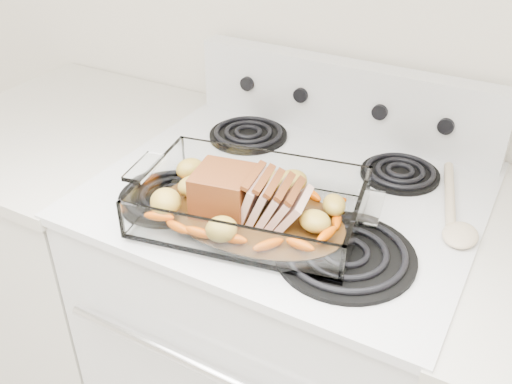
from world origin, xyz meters
The scene contains 6 objects.
electric_range centered at (0.00, 1.66, 0.48)m, with size 0.78×0.70×1.12m.
counter_left centered at (-0.67, 1.66, 0.47)m, with size 0.58×0.68×0.93m.
baking_dish centered at (-0.01, 1.51, 0.96)m, with size 0.41×0.27×0.08m.
pork_roast centered at (-0.03, 1.51, 0.99)m, with size 0.22×0.11×0.09m.
roast_vegetables centered at (-0.01, 1.54, 0.97)m, with size 0.35×0.19×0.04m.
wooden_spoon centered at (0.33, 1.70, 0.95)m, with size 0.12×0.29×0.02m.
Camera 1 is at (0.43, 0.73, 1.58)m, focal length 40.00 mm.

